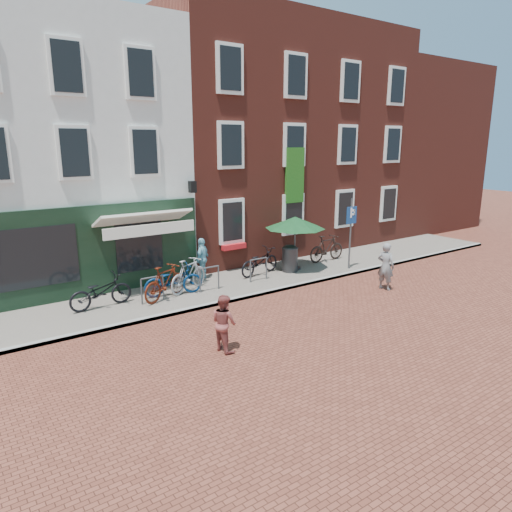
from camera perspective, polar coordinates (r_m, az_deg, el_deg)
ground at (r=15.39m, az=1.39°, el=-4.76°), size 80.00×80.00×0.00m
sidewalk at (r=17.09m, az=1.10°, el=-2.68°), size 24.00×3.00×0.10m
building_stucco at (r=19.08m, az=-24.47°, el=11.41°), size 8.00×8.00×9.00m
building_brick_mid at (r=21.55m, az=-5.54°, el=14.03°), size 6.00×8.00×10.00m
building_brick_right at (r=25.07m, az=6.82°, el=13.97°), size 6.00×8.00×10.00m
filler_right at (r=29.80m, az=16.39°, el=12.52°), size 7.00×8.00×9.00m
litter_bin at (r=17.64m, az=4.20°, el=-0.11°), size 0.60×0.60×1.10m
parking_sign at (r=18.14m, az=11.61°, el=3.79°), size 0.50×0.08×2.74m
parasol at (r=17.69m, az=4.85°, el=4.38°), size 2.30×2.30×2.16m
woman at (r=16.30m, az=15.67°, el=-1.24°), size 0.51×0.67×1.63m
boy at (r=11.23m, az=-3.96°, el=-8.20°), size 0.61×0.74×1.41m
cafe_person at (r=16.73m, az=-6.63°, el=-0.29°), size 0.92×0.83×1.50m
bicycle_0 at (r=14.53m, az=-18.57°, el=-4.17°), size 1.94×0.82×0.99m
bicycle_1 at (r=14.77m, az=-11.09°, el=-3.18°), size 1.89×1.19×1.10m
bicycle_2 at (r=15.13m, az=-10.14°, el=-2.94°), size 1.98×1.00×0.99m
bicycle_3 at (r=15.44m, az=-8.31°, el=-2.31°), size 1.88×1.27×1.10m
bicycle_4 at (r=17.18m, az=0.43°, el=-0.69°), size 1.98×1.03×0.99m
bicycle_5 at (r=19.33m, az=8.70°, el=0.96°), size 1.84×0.54×1.10m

